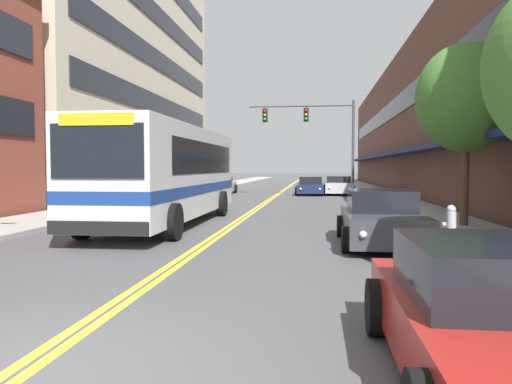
{
  "coord_description": "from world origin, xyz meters",
  "views": [
    {
      "loc": [
        2.8,
        -4.17,
        1.94
      ],
      "look_at": [
        0.09,
        17.98,
        0.84
      ],
      "focal_mm": 35.0,
      "sensor_mm": 36.0,
      "label": 1
    }
  ],
  "objects_px": {
    "car_champagne_parked_left_mid": "(184,192)",
    "fire_hydrant": "(451,225)",
    "city_bus": "(169,170)",
    "car_beige_parked_left_near": "(219,186)",
    "car_silver_parked_right_mid": "(338,186)",
    "traffic_signal_mast": "(317,128)",
    "car_red_parked_right_foreground": "(499,321)",
    "street_tree_right_mid": "(466,98)",
    "car_navy_moving_lead": "(311,186)",
    "car_dark_grey_parked_right_far": "(381,220)"
  },
  "relations": [
    {
      "from": "car_beige_parked_left_near",
      "to": "car_champagne_parked_left_mid",
      "type": "height_order",
      "value": "car_beige_parked_left_near"
    },
    {
      "from": "car_navy_moving_lead",
      "to": "car_beige_parked_left_near",
      "type": "bearing_deg",
      "value": -179.68
    },
    {
      "from": "city_bus",
      "to": "car_dark_grey_parked_right_far",
      "type": "relative_size",
      "value": 2.55
    },
    {
      "from": "street_tree_right_mid",
      "to": "fire_hydrant",
      "type": "relative_size",
      "value": 6.12
    },
    {
      "from": "city_bus",
      "to": "car_champagne_parked_left_mid",
      "type": "distance_m",
      "value": 10.06
    },
    {
      "from": "car_red_parked_right_foreground",
      "to": "traffic_signal_mast",
      "type": "relative_size",
      "value": 0.61
    },
    {
      "from": "car_red_parked_right_foreground",
      "to": "street_tree_right_mid",
      "type": "xyz_separation_m",
      "value": [
        3.01,
        11.81,
        3.52
      ]
    },
    {
      "from": "traffic_signal_mast",
      "to": "street_tree_right_mid",
      "type": "relative_size",
      "value": 1.25
    },
    {
      "from": "car_champagne_parked_left_mid",
      "to": "car_dark_grey_parked_right_far",
      "type": "bearing_deg",
      "value": -57.14
    },
    {
      "from": "car_dark_grey_parked_right_far",
      "to": "car_champagne_parked_left_mid",
      "type": "bearing_deg",
      "value": 122.86
    },
    {
      "from": "car_champagne_parked_left_mid",
      "to": "traffic_signal_mast",
      "type": "xyz_separation_m",
      "value": [
        7.12,
        7.76,
        4.03
      ]
    },
    {
      "from": "car_champagne_parked_left_mid",
      "to": "car_silver_parked_right_mid",
      "type": "bearing_deg",
      "value": 47.82
    },
    {
      "from": "city_bus",
      "to": "traffic_signal_mast",
      "type": "relative_size",
      "value": 1.56
    },
    {
      "from": "car_beige_parked_left_near",
      "to": "car_champagne_parked_left_mid",
      "type": "distance_m",
      "value": 9.22
    },
    {
      "from": "car_champagne_parked_left_mid",
      "to": "car_navy_moving_lead",
      "type": "bearing_deg",
      "value": 54.03
    },
    {
      "from": "car_beige_parked_left_near",
      "to": "car_navy_moving_lead",
      "type": "distance_m",
      "value": 6.63
    },
    {
      "from": "car_beige_parked_left_near",
      "to": "car_navy_moving_lead",
      "type": "xyz_separation_m",
      "value": [
        6.63,
        0.04,
        -0.03
      ]
    },
    {
      "from": "car_beige_parked_left_near",
      "to": "car_navy_moving_lead",
      "type": "relative_size",
      "value": 1.04
    },
    {
      "from": "car_champagne_parked_left_mid",
      "to": "car_dark_grey_parked_right_far",
      "type": "relative_size",
      "value": 0.97
    },
    {
      "from": "car_dark_grey_parked_right_far",
      "to": "traffic_signal_mast",
      "type": "xyz_separation_m",
      "value": [
        -1.65,
        21.35,
        4.0
      ]
    },
    {
      "from": "city_bus",
      "to": "car_silver_parked_right_mid",
      "type": "xyz_separation_m",
      "value": [
        6.56,
        19.33,
        -1.21
      ]
    },
    {
      "from": "car_champagne_parked_left_mid",
      "to": "traffic_signal_mast",
      "type": "bearing_deg",
      "value": 47.45
    },
    {
      "from": "car_silver_parked_right_mid",
      "to": "car_red_parked_right_foreground",
      "type": "bearing_deg",
      "value": -89.84
    },
    {
      "from": "city_bus",
      "to": "car_navy_moving_lead",
      "type": "distance_m",
      "value": 19.6
    },
    {
      "from": "car_silver_parked_right_mid",
      "to": "traffic_signal_mast",
      "type": "relative_size",
      "value": 0.65
    },
    {
      "from": "car_champagne_parked_left_mid",
      "to": "street_tree_right_mid",
      "type": "relative_size",
      "value": 0.74
    },
    {
      "from": "car_navy_moving_lead",
      "to": "fire_hydrant",
      "type": "distance_m",
      "value": 23.68
    },
    {
      "from": "car_champagne_parked_left_mid",
      "to": "car_silver_parked_right_mid",
      "type": "relative_size",
      "value": 0.91
    },
    {
      "from": "car_silver_parked_right_mid",
      "to": "traffic_signal_mast",
      "type": "distance_m",
      "value": 4.66
    },
    {
      "from": "city_bus",
      "to": "car_navy_moving_lead",
      "type": "relative_size",
      "value": 2.49
    },
    {
      "from": "car_navy_moving_lead",
      "to": "traffic_signal_mast",
      "type": "bearing_deg",
      "value": -74.85
    },
    {
      "from": "car_dark_grey_parked_right_far",
      "to": "car_silver_parked_right_mid",
      "type": "bearing_deg",
      "value": 90.25
    },
    {
      "from": "car_champagne_parked_left_mid",
      "to": "street_tree_right_mid",
      "type": "height_order",
      "value": "street_tree_right_mid"
    },
    {
      "from": "street_tree_right_mid",
      "to": "car_red_parked_right_foreground",
      "type": "bearing_deg",
      "value": -104.32
    },
    {
      "from": "fire_hydrant",
      "to": "street_tree_right_mid",
      "type": "bearing_deg",
      "value": 70.6
    },
    {
      "from": "fire_hydrant",
      "to": "city_bus",
      "type": "bearing_deg",
      "value": 151.8
    },
    {
      "from": "car_dark_grey_parked_right_far",
      "to": "car_red_parked_right_foreground",
      "type": "bearing_deg",
      "value": -90.09
    },
    {
      "from": "street_tree_right_mid",
      "to": "traffic_signal_mast",
      "type": "bearing_deg",
      "value": 104.69
    },
    {
      "from": "car_champagne_parked_left_mid",
      "to": "fire_hydrant",
      "type": "distance_m",
      "value": 17.51
    },
    {
      "from": "fire_hydrant",
      "to": "car_dark_grey_parked_right_far",
      "type": "bearing_deg",
      "value": 159.86
    },
    {
      "from": "car_champagne_parked_left_mid",
      "to": "car_dark_grey_parked_right_far",
      "type": "distance_m",
      "value": 16.18
    },
    {
      "from": "car_beige_parked_left_near",
      "to": "city_bus",
      "type": "bearing_deg",
      "value": -83.89
    },
    {
      "from": "city_bus",
      "to": "car_dark_grey_parked_right_far",
      "type": "bearing_deg",
      "value": -29.91
    },
    {
      "from": "car_dark_grey_parked_right_far",
      "to": "traffic_signal_mast",
      "type": "height_order",
      "value": "traffic_signal_mast"
    },
    {
      "from": "car_dark_grey_parked_right_far",
      "to": "street_tree_right_mid",
      "type": "bearing_deg",
      "value": 50.17
    },
    {
      "from": "car_silver_parked_right_mid",
      "to": "car_dark_grey_parked_right_far",
      "type": "distance_m",
      "value": 23.16
    },
    {
      "from": "city_bus",
      "to": "car_dark_grey_parked_right_far",
      "type": "height_order",
      "value": "city_bus"
    },
    {
      "from": "car_champagne_parked_left_mid",
      "to": "fire_hydrant",
      "type": "height_order",
      "value": "car_champagne_parked_left_mid"
    },
    {
      "from": "city_bus",
      "to": "traffic_signal_mast",
      "type": "xyz_separation_m",
      "value": [
        5.01,
        17.52,
        2.8
      ]
    },
    {
      "from": "city_bus",
      "to": "car_navy_moving_lead",
      "type": "bearing_deg",
      "value": 76.39
    }
  ]
}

